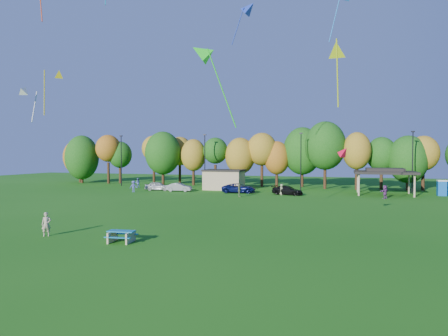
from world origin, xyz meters
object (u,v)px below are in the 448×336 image
(car_b, at_px, (179,187))
(car_d, at_px, (287,190))
(picnic_table, at_px, (121,235))
(kite_flyer, at_px, (46,224))
(car_c, at_px, (239,188))
(car_a, at_px, (158,186))

(car_b, bearing_deg, car_d, -98.19)
(picnic_table, bearing_deg, kite_flyer, 171.85)
(picnic_table, bearing_deg, car_c, 85.25)
(kite_flyer, distance_m, car_a, 35.21)
(kite_flyer, height_order, car_d, kite_flyer)
(car_c, relative_size, car_d, 1.14)
(kite_flyer, xyz_separation_m, car_c, (4.82, 34.04, -0.15))
(kite_flyer, height_order, car_b, kite_flyer)
(picnic_table, bearing_deg, car_d, 72.92)
(picnic_table, distance_m, car_c, 34.21)
(car_a, distance_m, car_c, 13.26)
(car_a, height_order, car_b, car_a)
(kite_flyer, bearing_deg, car_b, 59.09)
(car_a, relative_size, car_b, 1.03)
(picnic_table, distance_m, kite_flyer, 6.06)
(kite_flyer, relative_size, car_a, 0.42)
(kite_flyer, bearing_deg, car_d, 31.40)
(car_d, bearing_deg, car_c, 99.88)
(picnic_table, relative_size, kite_flyer, 1.13)
(car_c, xyz_separation_m, car_d, (7.29, -0.75, -0.06))
(car_b, bearing_deg, car_c, -94.42)
(car_b, relative_size, car_d, 0.89)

